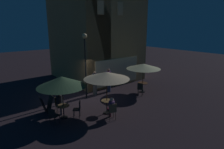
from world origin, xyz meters
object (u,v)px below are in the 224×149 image
Objects in this scene: cafe_chair_1 at (112,110)px; cafe_chair_4 at (59,103)px; patio_umbrella_2 at (62,82)px; cafe_chair_2 at (53,115)px; street_lamp_near_corner at (85,53)px; cafe_table_0 at (143,85)px; cafe_chair_3 at (78,108)px; patron_seated_0 at (111,107)px; patio_umbrella_1 at (107,76)px; cafe_table_1 at (107,105)px; patio_umbrella_0 at (143,66)px; patron_standing_3 at (109,80)px; cafe_table_2 at (63,109)px; menu_sandwich_board at (47,105)px; cafe_chair_0 at (140,88)px; patron_seated_1 at (60,102)px; patron_standing_2 at (95,83)px.

cafe_chair_4 is at bearing 52.24° from cafe_chair_1.
patio_umbrella_2 reaches higher than cafe_chair_2.
cafe_table_0 is at bearing -22.98° from street_lamp_near_corner.
patron_seated_0 is (1.28, -1.26, 0.14)m from cafe_chair_3.
cafe_chair_4 is at bearing 138.36° from patio_umbrella_1.
cafe_table_0 is 0.61× the size of patron_seated_0.
cafe_chair_1 is (-4.58, -2.05, 0.04)m from cafe_table_0.
patio_umbrella_0 is at bearing 15.72° from cafe_table_1.
street_lamp_near_corner is at bearing 82.08° from patio_umbrella_1.
cafe_table_2 is at bearing 13.26° from patron_standing_3.
patio_umbrella_0 reaches higher than cafe_chair_4.
cafe_table_2 is 0.76× the size of cafe_chair_1.
patio_umbrella_1 is at bearing -164.28° from cafe_table_0.
street_lamp_near_corner is 4.54m from cafe_chair_1.
cafe_chair_1 reaches higher than cafe_chair_2.
street_lamp_near_corner reaches higher than cafe_table_0.
menu_sandwich_board is at bearing 112.47° from cafe_table_2.
patron_seated_0 is at bearing 169.37° from cafe_chair_0.
patron_seated_1 is at bearing 54.02° from cafe_chair_1.
cafe_chair_2 is at bearing 81.31° from patron_seated_0.
patio_umbrella_1 is 1.70m from patron_seated_0.
cafe_table_0 is 0.30× the size of patio_umbrella_1.
cafe_table_2 is 4.91m from patron_standing_3.
patron_standing_2 is (4.08, 2.33, 0.35)m from cafe_chair_2.
patron_standing_2 is (-3.10, 1.78, -1.11)m from patio_umbrella_0.
cafe_table_2 is 0.80m from cafe_chair_2.
cafe_chair_3 is at bearing 64.02° from patron_seated_0.
patron_seated_0 reaches higher than cafe_chair_4.
cafe_table_0 is at bearing 15.68° from patron_standing_2.
cafe_table_2 is 1.55m from patio_umbrella_2.
street_lamp_near_corner is 1.76× the size of patio_umbrella_0.
street_lamp_near_corner reaches higher than patio_umbrella_2.
cafe_table_0 is at bearing 93.09° from patron_seated_1.
street_lamp_near_corner is 3.54× the size of patron_seated_1.
cafe_chair_1 is (-4.58, -2.05, -1.41)m from patio_umbrella_0.
cafe_table_1 is 0.63× the size of patron_seated_1.
patron_seated_0 is at bearing -157.16° from cafe_table_0.
street_lamp_near_corner is 4.66× the size of cafe_chair_0.
cafe_table_2 is 0.76× the size of cafe_chair_0.
patio_umbrella_0 is 0.97× the size of patio_umbrella_2.
patron_seated_0 is at bearing 45.04° from patron_seated_1.
patio_umbrella_0 is 2.69× the size of cafe_chair_3.
patron_seated_1 is at bearing 139.00° from cafe_chair_0.
street_lamp_near_corner is at bearing 114.63° from cafe_chair_0.
patio_umbrella_0 is 4.47m from patio_umbrella_1.
cafe_table_2 is 0.81× the size of cafe_chair_2.
menu_sandwich_board is 1.08× the size of cafe_chair_4.
cafe_chair_3 is (-1.92, -2.30, -2.56)m from street_lamp_near_corner.
patron_seated_1 is (0.80, 1.02, 0.18)m from cafe_chair_2.
patron_standing_3 reaches higher than cafe_chair_4.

